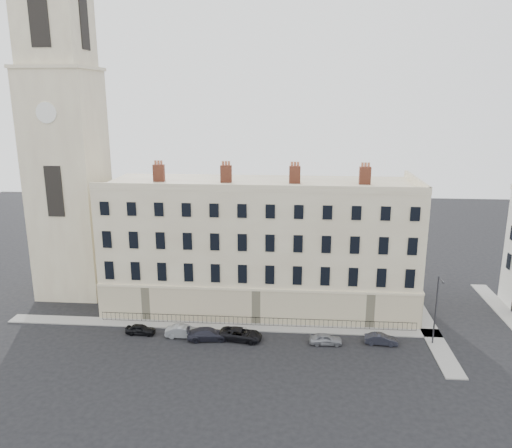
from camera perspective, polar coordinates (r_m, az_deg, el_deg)
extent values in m
plane|color=black|center=(51.71, 6.32, -14.36)|extent=(160.00, 160.00, 0.00)
cube|color=#C8B694|center=(60.02, 0.47, -2.34)|extent=(36.00, 12.00, 15.00)
cube|color=#BEB38E|center=(56.24, 0.01, -9.51)|extent=(36.10, 0.18, 4.00)
cube|color=#BEB38E|center=(63.26, 17.17, -7.39)|extent=(0.18, 12.10, 4.00)
cube|color=#C8B694|center=(52.48, 0.03, 4.08)|extent=(36.00, 0.35, 0.80)
cube|color=#C8B694|center=(59.69, 17.90, 4.65)|extent=(0.35, 12.00, 0.80)
cube|color=brown|center=(60.18, -11.04, 5.74)|extent=(1.30, 0.70, 2.00)
cube|color=brown|center=(58.55, -3.44, 5.74)|extent=(1.30, 0.70, 2.00)
cube|color=brown|center=(57.98, 4.45, 5.64)|extent=(1.30, 0.70, 2.00)
cube|color=brown|center=(58.52, 12.35, 5.43)|extent=(1.30, 0.70, 2.00)
cube|color=#C8B694|center=(66.52, -20.53, 4.15)|extent=(8.00, 8.00, 28.00)
cube|color=#C8B694|center=(66.13, -22.07, 20.55)|extent=(7.04, 7.04, 10.00)
cube|color=black|center=(63.01, -23.64, 21.22)|extent=(2.20, 0.14, 7.00)
cylinder|color=white|center=(62.01, -22.86, 11.65)|extent=(2.40, 0.14, 2.40)
cube|color=gray|center=(56.67, -4.18, -11.53)|extent=(48.00, 2.00, 0.12)
cube|color=gray|center=(60.65, 18.69, -10.48)|extent=(2.00, 24.00, 0.12)
cube|color=gray|center=(65.53, 26.90, -9.43)|extent=(2.00, 20.00, 0.12)
cube|color=black|center=(56.18, -0.03, -10.64)|extent=(35.00, 0.04, 0.04)
cube|color=black|center=(56.57, -0.03, -11.47)|extent=(35.00, 0.04, 0.04)
imported|color=black|center=(56.04, -13.05, -11.65)|extent=(3.25, 1.42, 1.09)
imported|color=gray|center=(54.55, -8.25, -12.06)|extent=(3.86, 1.37, 1.27)
imported|color=#21212C|center=(53.72, -5.48, -12.40)|extent=(4.62, 2.41, 1.28)
imported|color=black|center=(53.48, -1.77, -12.48)|extent=(4.80, 2.76, 1.26)
imported|color=gray|center=(53.13, 7.96, -12.88)|extent=(3.44, 1.48, 1.16)
imported|color=#1F212A|center=(54.19, 14.10, -12.65)|extent=(3.44, 1.42, 1.11)
cylinder|color=#333338|center=(54.43, 19.83, -9.30)|extent=(0.15, 0.15, 7.44)
cylinder|color=#333338|center=(52.55, 20.38, -5.94)|extent=(0.17, 1.40, 0.09)
cube|color=#333338|center=(51.98, 20.60, -6.24)|extent=(0.19, 0.47, 0.11)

